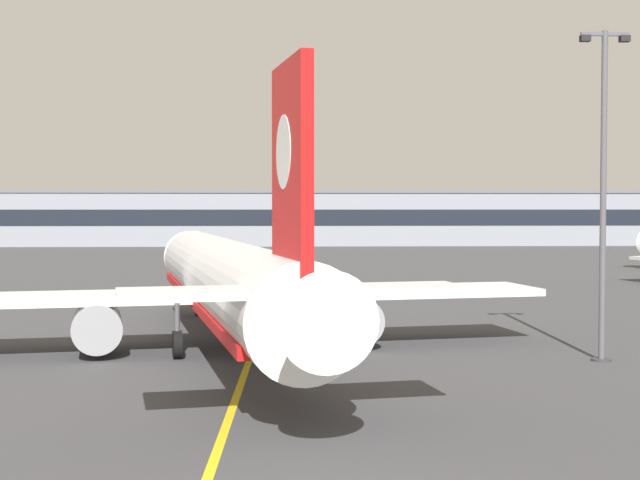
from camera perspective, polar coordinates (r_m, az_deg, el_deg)
The scene contains 6 objects.
ground_plane at distance 33.92m, azimuth -3.95°, elevation -9.86°, with size 400.00×400.00×0.00m, color #3D3D3F.
taxiway_centreline at distance 63.57m, azimuth -3.27°, elevation -4.26°, with size 0.30×180.00×0.01m, color yellow.
airliner_foreground at distance 45.02m, azimuth -5.71°, elevation -2.58°, with size 32.34×41.28×11.65m.
apron_lamp_post at distance 43.62m, azimuth 17.11°, elevation 2.98°, with size 2.24×0.90×14.92m.
safety_cone_by_nose_gear at distance 61.42m, azimuth -3.00°, elevation -4.24°, with size 0.44×0.44×0.55m.
terminal_building at distance 168.44m, azimuth 1.05°, elevation 1.36°, with size 151.47×12.40×9.83m.
Camera 1 is at (0.85, -33.18, 7.01)m, focal length 51.76 mm.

